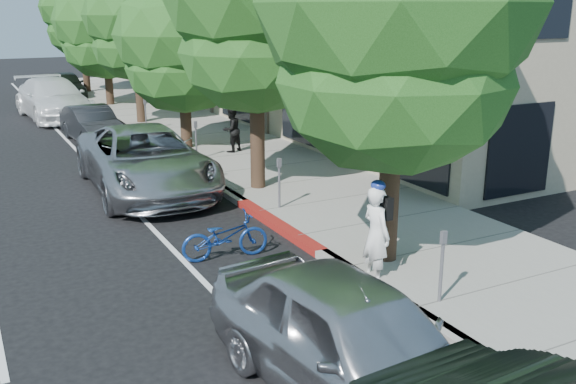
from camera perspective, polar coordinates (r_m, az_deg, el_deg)
ground at (r=14.13m, az=0.92°, el=-4.42°), size 120.00×120.00×0.00m
sidewalk at (r=21.98m, az=-3.80°, el=3.22°), size 4.60×56.00×0.15m
curb at (r=21.19m, az=-9.49°, el=2.55°), size 0.30×56.00×0.15m
curb_red_segment at (r=14.94m, az=-0.92°, el=-2.96°), size 0.32×4.00×0.15m
storefront_building at (r=33.67m, az=0.64°, el=13.59°), size 10.00×36.00×7.00m
street_tree_0 at (r=12.04m, az=9.69°, el=15.68°), size 5.20×5.20×8.05m
street_tree_1 at (r=17.22m, az=-2.90°, el=16.68°), size 4.83×4.83×8.24m
street_tree_2 at (r=22.82m, az=-9.39°, el=13.42°), size 4.71×4.71×6.67m
street_tree_3 at (r=28.56m, az=-13.43°, el=14.84°), size 4.42×4.42×7.34m
street_tree_4 at (r=34.40m, az=-16.02°, el=14.31°), size 5.15×5.15×7.17m
street_tree_5 at (r=40.28m, az=-17.96°, el=15.26°), size 4.69×4.69×7.90m
cyclist at (r=11.92m, az=7.84°, el=-3.79°), size 0.46×0.69×1.85m
bicycle at (r=13.11m, az=-5.62°, el=-3.96°), size 1.86×0.83×0.94m
silver_suv at (r=18.16m, az=-12.56°, el=2.78°), size 3.18×6.52×1.78m
dark_sedan at (r=25.61m, az=-17.03°, el=5.77°), size 1.79×4.24×1.36m
white_pickup at (r=31.75m, az=-20.13°, el=7.79°), size 3.09×6.47×1.82m
dark_suv_far at (r=38.94m, az=-19.12°, el=8.99°), size 1.79×4.37×1.48m
near_car_a at (r=8.46m, az=5.80°, el=-13.10°), size 2.52×5.09×1.67m
pedestrian at (r=22.18m, az=-5.06°, el=5.55°), size 0.92×0.83×1.55m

